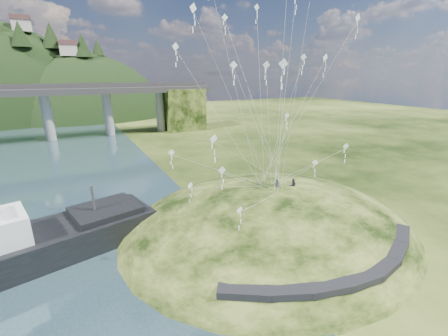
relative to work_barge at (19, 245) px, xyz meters
name	(u,v)px	position (x,y,z in m)	size (l,w,h in m)	color
ground	(216,254)	(17.33, -7.05, -2.16)	(320.00, 320.00, 0.00)	black
grass_hill	(268,239)	(25.33, -5.05, -3.66)	(36.00, 32.00, 13.00)	black
footpath	(347,269)	(24.79, -16.79, -0.07)	(22.29, 5.84, 0.83)	black
bridge	(0,106)	(-9.13, 63.02, 7.55)	(160.00, 11.00, 15.00)	#2D2B2B
work_barge	(19,245)	(0.00, 0.00, 0.00)	(25.49, 12.30, 8.61)	black
wooden_dock	(131,229)	(10.46, 1.34, -1.65)	(15.97, 7.75, 1.15)	#371B16
kite_flyers	(287,179)	(27.71, -4.98, 3.67)	(2.97, 1.27, 1.95)	#292A37
kite_swarm	(259,75)	(23.93, -3.98, 15.33)	(19.11, 15.14, 21.85)	white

